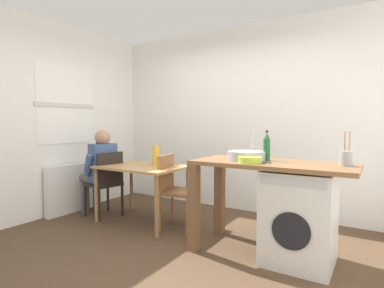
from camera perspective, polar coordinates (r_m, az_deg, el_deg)
The scene contains 17 objects.
ground_plane at distance 3.29m, azimuth -3.54°, elevation -19.17°, with size 5.46×5.46×0.00m, color #4C3826.
wall_back at distance 4.57m, azimuth 9.24°, elevation 4.61°, with size 4.60×0.10×2.70m, color white.
wall_window_side at distance 4.62m, azimuth -25.97°, elevation 4.30°, with size 0.12×3.80×2.70m.
radiator at distance 4.77m, azimuth -21.74°, elevation -7.74°, with size 0.10×0.80×0.70m, color white.
dining_table at distance 4.01m, azimuth -9.37°, elevation -5.41°, with size 1.10×0.76×0.74m.
chair_person_seat at distance 4.33m, azimuth -15.84°, elevation -6.63°, with size 0.47×0.47×0.90m.
chair_opposite at distance 3.77m, azimuth -3.46°, elevation -8.04°, with size 0.47×0.47×0.90m.
seated_person at distance 4.44m, azimuth -16.98°, elevation -4.26°, with size 0.53×0.54×1.20m.
kitchen_counter at distance 3.08m, azimuth 11.02°, elevation -5.99°, with size 1.50×0.68×0.92m.
washing_machine at distance 3.03m, azimuth 19.54°, elevation -12.77°, with size 0.60×0.61×0.86m.
sink_basin at distance 3.07m, azimuth 10.16°, elevation -2.18°, with size 0.38×0.38×0.09m, color #9EA0A5.
tap at distance 3.23m, azimuth 11.36°, elevation -0.21°, with size 0.02×0.02×0.28m, color #B2B2B7.
bottle_tall_green at distance 3.07m, azimuth 13.89°, elevation -0.55°, with size 0.07×0.07×0.30m.
mixing_bowl at distance 2.85m, azimuth 10.84°, elevation -2.89°, with size 0.22×0.22×0.06m.
utensil_crock at distance 2.92m, azimuth 27.08°, elevation -2.37°, with size 0.11×0.11×0.30m.
vase at distance 3.96m, azimuth -6.82°, elevation -2.22°, with size 0.09×0.09×0.26m, color gold.
scissors at distance 2.91m, azimuth 13.32°, elevation -3.36°, with size 0.15×0.06×0.01m.
Camera 1 is at (1.75, -2.46, 1.28)m, focal length 28.32 mm.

